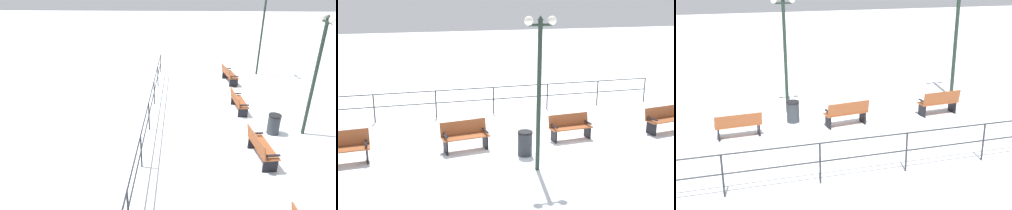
{
  "view_description": "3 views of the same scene",
  "coord_description": "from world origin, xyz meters",
  "views": [
    {
      "loc": [
        -2.71,
        -9.45,
        5.34
      ],
      "look_at": [
        -3.04,
        -0.67,
        1.34
      ],
      "focal_mm": 30.36,
      "sensor_mm": 36.0,
      "label": 1
    },
    {
      "loc": [
        12.01,
        -3.75,
        4.85
      ],
      "look_at": [
        -1.95,
        0.03,
        0.84
      ],
      "focal_mm": 43.82,
      "sensor_mm": 36.0,
      "label": 2
    },
    {
      "loc": [
        -12.98,
        2.12,
        5.17
      ],
      "look_at": [
        -1.61,
        -1.27,
        1.28
      ],
      "focal_mm": 44.65,
      "sensor_mm": 36.0,
      "label": 3
    }
  ],
  "objects": [
    {
      "name": "lamppost_middle",
      "position": [
        1.93,
        -0.1,
        2.82
      ],
      "size": [
        0.24,
        0.87,
        4.27
      ],
      "color": "#1E2D23",
      "rests_on": "ground"
    },
    {
      "name": "trash_bin",
      "position": [
        0.82,
        -0.12,
        0.38
      ],
      "size": [
        0.46,
        0.46,
        0.76
      ],
      "color": "#2D3338",
      "rests_on": "ground"
    },
    {
      "name": "ground_plane",
      "position": [
        0.0,
        0.0,
        0.0
      ],
      "size": [
        80.0,
        80.0,
        0.0
      ],
      "primitive_type": "plane",
      "color": "white",
      "rests_on": "ground"
    },
    {
      "name": "waterfront_railing",
      "position": [
        -3.78,
        -0.0,
        0.76
      ],
      "size": [
        0.05,
        14.1,
        1.11
      ],
      "color": "#26282D",
      "rests_on": "ground"
    },
    {
      "name": "bench_second",
      "position": [
        -0.1,
        -1.81,
        0.47
      ],
      "size": [
        0.73,
        1.55,
        0.91
      ],
      "rotation": [
        0.0,
        0.0,
        0.12
      ],
      "color": "brown",
      "rests_on": "ground"
    },
    {
      "name": "bench_third",
      "position": [
        -0.14,
        1.8,
        0.44
      ],
      "size": [
        0.59,
        1.49,
        0.84
      ],
      "rotation": [
        0.0,
        0.0,
        0.06
      ],
      "color": "brown",
      "rests_on": "ground"
    },
    {
      "name": "bench_nearest",
      "position": [
        0.04,
        -5.41,
        0.48
      ],
      "size": [
        0.67,
        1.52,
        0.94
      ],
      "rotation": [
        0.0,
        0.0,
        0.06
      ],
      "color": "brown",
      "rests_on": "ground"
    },
    {
      "name": "bench_fourth",
      "position": [
        0.03,
        5.39,
        0.46
      ],
      "size": [
        0.77,
        1.61,
        0.89
      ],
      "rotation": [
        0.0,
        0.0,
        0.14
      ],
      "color": "brown",
      "rests_on": "ground"
    }
  ]
}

